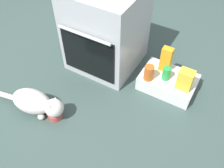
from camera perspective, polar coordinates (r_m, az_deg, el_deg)
ground at (r=2.21m, az=-7.89°, el=-1.75°), size 8.00×8.00×0.00m
oven at (r=2.24m, az=-1.39°, el=12.74°), size 0.60×0.64×0.77m
pantry_cabinet at (r=2.23m, az=12.74°, el=0.46°), size 0.47×0.32×0.13m
food_bowl at (r=2.05m, az=-13.05°, el=-6.91°), size 0.11×0.11×0.08m
cat at (r=2.06m, az=-17.20°, el=-4.09°), size 0.71×0.24×0.22m
soda_can at (r=2.12m, az=12.42°, el=2.37°), size 0.07×0.07×0.12m
sauce_jar at (r=2.09m, az=8.49°, el=2.57°), size 0.08×0.08×0.14m
snack_bag at (r=2.07m, az=16.53°, el=0.97°), size 0.12×0.09×0.18m
juice_carton at (r=2.16m, az=12.34°, el=5.53°), size 0.09×0.06×0.24m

